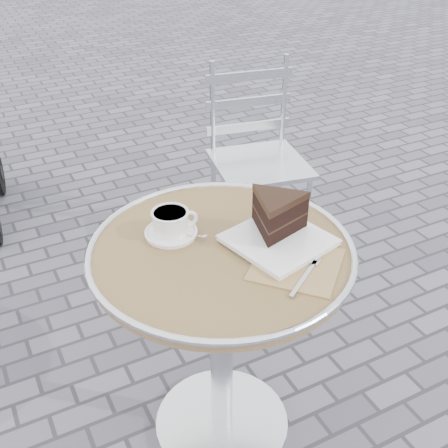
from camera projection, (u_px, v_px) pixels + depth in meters
name	position (u px, v px, depth m)	size (l,w,h in m)	color
ground	(222.00, 425.00, 1.89)	(80.00, 80.00, 0.00)	slate
cafe_table	(221.00, 296.00, 1.58)	(0.72, 0.72, 0.74)	silver
cappuccino_set	(171.00, 224.00, 1.53)	(0.15, 0.15, 0.07)	white
cake_plate_set	(278.00, 220.00, 1.50)	(0.30, 0.40, 0.13)	#9A7954
bistro_chair	(254.00, 137.00, 2.54)	(0.47, 0.47, 0.89)	silver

